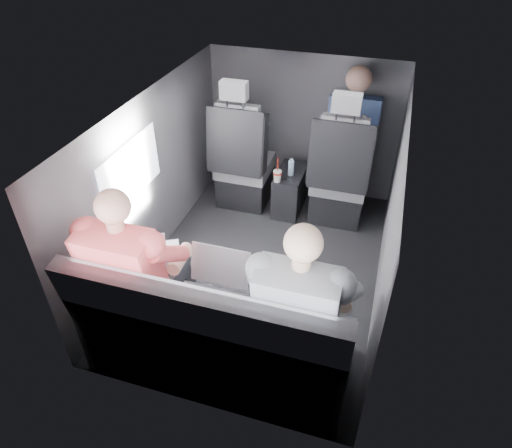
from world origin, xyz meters
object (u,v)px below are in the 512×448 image
(passenger_rear_left, at_px, (138,271))
(passenger_front_right, at_px, (352,132))
(laptop_black, at_px, (302,283))
(center_console, at_px, (290,190))
(soda_cup, at_px, (277,176))
(front_seat_left, at_px, (243,167))
(laptop_white, at_px, (148,255))
(front_seat_right, at_px, (339,181))
(water_bottle, at_px, (291,168))
(rear_bench, at_px, (214,340))
(passenger_rear_right, at_px, (301,308))
(laptop_silver, at_px, (226,265))

(passenger_rear_left, height_order, passenger_front_right, passenger_front_right)
(laptop_black, bearing_deg, center_console, 105.49)
(soda_cup, bearing_deg, front_seat_left, 157.01)
(center_console, relative_size, laptop_white, 1.06)
(front_seat_right, distance_m, passenger_rear_left, 2.06)
(center_console, bearing_deg, water_bottle, -77.69)
(center_console, relative_size, water_bottle, 3.02)
(rear_bench, relative_size, laptop_white, 3.53)
(front_seat_right, height_order, laptop_black, front_seat_right)
(center_console, distance_m, passenger_rear_right, 1.96)
(rear_bench, distance_m, passenger_rear_left, 0.61)
(rear_bench, height_order, passenger_front_right, passenger_front_right)
(front_seat_left, relative_size, laptop_black, 3.25)
(front_seat_left, xyz_separation_m, water_bottle, (0.46, -0.01, 0.07))
(center_console, bearing_deg, laptop_black, -74.51)
(rear_bench, distance_m, water_bottle, 1.90)
(rear_bench, relative_size, passenger_rear_left, 1.25)
(laptop_black, bearing_deg, soda_cup, 110.19)
(center_console, xyz_separation_m, passenger_front_right, (0.48, 0.22, 0.56))
(water_bottle, bearing_deg, passenger_rear_left, -105.92)
(front_seat_left, xyz_separation_m, laptop_silver, (0.43, -1.59, 0.23))
(center_console, xyz_separation_m, laptop_black, (0.46, -1.64, 0.43))
(rear_bench, bearing_deg, front_seat_right, 76.69)
(rear_bench, bearing_deg, laptop_white, 153.44)
(center_console, xyz_separation_m, soda_cup, (-0.08, -0.20, 0.26))
(soda_cup, xyz_separation_m, laptop_white, (-0.45, -1.48, 0.18))
(rear_bench, relative_size, laptop_silver, 4.48)
(front_seat_left, bearing_deg, center_console, 5.07)
(passenger_rear_left, bearing_deg, laptop_white, 98.22)
(passenger_rear_left, bearing_deg, rear_bench, -10.66)
(water_bottle, height_order, laptop_black, laptop_black)
(laptop_silver, relative_size, passenger_rear_right, 0.28)
(center_console, relative_size, laptop_black, 1.23)
(water_bottle, bearing_deg, laptop_silver, -91.16)
(laptop_white, xyz_separation_m, laptop_silver, (0.50, 0.05, 0.00))
(laptop_black, bearing_deg, front_seat_right, 90.21)
(passenger_rear_right, xyz_separation_m, passenger_front_right, (-0.01, 2.07, 0.12))
(soda_cup, height_order, water_bottle, soda_cup)
(laptop_silver, distance_m, passenger_front_right, 1.92)
(front_seat_left, distance_m, laptop_white, 1.66)
(laptop_black, distance_m, passenger_rear_right, 0.21)
(laptop_white, height_order, passenger_front_right, passenger_front_right)
(water_bottle, bearing_deg, front_seat_right, 1.42)
(front_seat_right, distance_m, rear_bench, 1.96)
(soda_cup, xyz_separation_m, passenger_rear_left, (-0.43, -1.65, 0.19))
(front_seat_left, xyz_separation_m, passenger_rear_right, (0.94, -1.81, 0.25))
(water_bottle, distance_m, laptop_silver, 1.59)
(laptop_black, relative_size, passenger_front_right, 0.43)
(front_seat_left, relative_size, rear_bench, 0.79)
(laptop_white, relative_size, passenger_rear_right, 0.36)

